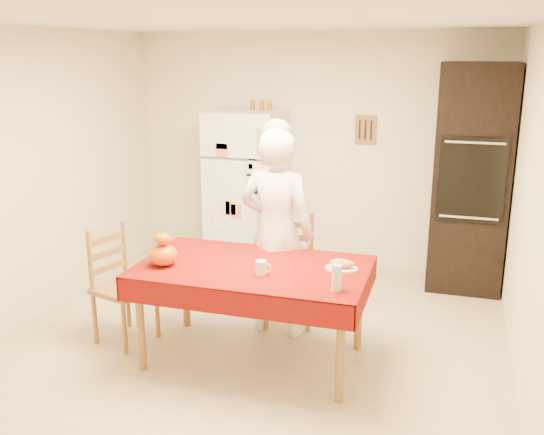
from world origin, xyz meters
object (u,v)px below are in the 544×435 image
at_px(bread_plate, 341,269).
at_px(coffee_mug, 261,268).
at_px(refrigerator, 247,190).
at_px(pumpkin_lower, 163,255).
at_px(wine_glass, 337,278).
at_px(oven_cabinet, 471,179).
at_px(seated_woman, 277,233).
at_px(chair_left, 119,280).
at_px(chair_far, 290,265).
at_px(dining_table, 253,275).

bearing_deg(bread_plate, coffee_mug, -154.36).
xyz_separation_m(refrigerator, pumpkin_lower, (0.11, -2.19, -0.01)).
bearing_deg(wine_glass, oven_cabinet, 69.97).
distance_m(seated_woman, wine_glass, 1.03).
xyz_separation_m(seated_woman, pumpkin_lower, (-0.67, -0.70, -0.02)).
distance_m(oven_cabinet, bread_plate, 2.16).
height_order(oven_cabinet, coffee_mug, oven_cabinet).
xyz_separation_m(refrigerator, coffee_mug, (0.86, -2.15, -0.04)).
bearing_deg(bread_plate, wine_glass, -84.40).
xyz_separation_m(refrigerator, chair_left, (-0.41, -1.98, -0.34)).
height_order(seated_woman, coffee_mug, seated_woman).
distance_m(refrigerator, wine_glass, 2.70).
xyz_separation_m(chair_far, coffee_mug, (0.04, -0.93, 0.30)).
bearing_deg(chair_far, chair_left, -158.28).
bearing_deg(oven_cabinet, seated_woman, -134.41).
distance_m(chair_far, wine_glass, 1.27).
distance_m(coffee_mug, pumpkin_lower, 0.75).
bearing_deg(seated_woman, chair_left, 28.49).
xyz_separation_m(oven_cabinet, chair_far, (-1.46, -1.27, -0.59)).
xyz_separation_m(coffee_mug, pumpkin_lower, (-0.75, -0.03, 0.03)).
xyz_separation_m(chair_left, seated_woman, (1.19, 0.50, 0.36)).
relative_size(chair_left, coffee_mug, 9.50).
xyz_separation_m(seated_woman, bread_plate, (0.61, -0.41, -0.09)).
relative_size(refrigerator, chair_left, 1.79).
distance_m(chair_left, seated_woman, 1.33).
bearing_deg(dining_table, chair_far, 84.96).
bearing_deg(dining_table, bread_plate, 9.47).
distance_m(chair_far, bread_plate, 0.92).
bearing_deg(pumpkin_lower, oven_cabinet, 45.82).
relative_size(oven_cabinet, seated_woman, 1.27).
height_order(oven_cabinet, wine_glass, oven_cabinet).
bearing_deg(wine_glass, seated_woman, 129.04).
xyz_separation_m(oven_cabinet, pumpkin_lower, (-2.17, -2.23, -0.26)).
bearing_deg(chair_left, seated_woman, -50.56).
xyz_separation_m(refrigerator, chair_far, (0.82, -1.23, -0.34)).
xyz_separation_m(dining_table, chair_far, (0.07, 0.78, -0.18)).
height_order(refrigerator, wine_glass, refrigerator).
relative_size(chair_far, seated_woman, 0.55).
bearing_deg(bread_plate, chair_left, -177.31).
bearing_deg(chair_far, dining_table, -105.04).
bearing_deg(coffee_mug, pumpkin_lower, -177.55).
relative_size(oven_cabinet, chair_left, 2.32).
distance_m(seated_woman, bread_plate, 0.74).
bearing_deg(chair_left, refrigerator, 5.08).
relative_size(refrigerator, bread_plate, 7.08).
bearing_deg(coffee_mug, bread_plate, 25.64).
xyz_separation_m(chair_far, bread_plate, (0.57, -0.67, 0.26)).
bearing_deg(coffee_mug, dining_table, 126.78).
height_order(dining_table, bread_plate, bread_plate).
relative_size(refrigerator, oven_cabinet, 0.77).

